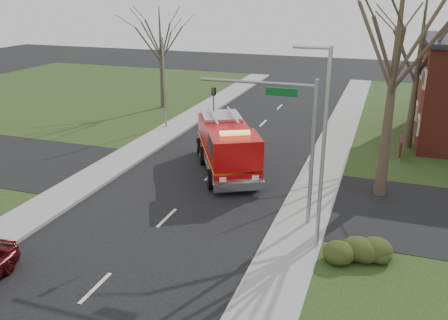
% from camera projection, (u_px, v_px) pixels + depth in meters
% --- Properties ---
extents(ground, '(120.00, 120.00, 0.00)m').
position_uv_depth(ground, '(167.00, 218.00, 22.69)').
color(ground, black).
rests_on(ground, ground).
extents(sidewalk_right, '(2.40, 80.00, 0.15)m').
position_uv_depth(sidewalk_right, '(295.00, 238.00, 20.74)').
color(sidewalk_right, gray).
rests_on(sidewalk_right, ground).
extents(sidewalk_left, '(2.40, 80.00, 0.15)m').
position_uv_depth(sidewalk_left, '(59.00, 199.00, 24.59)').
color(sidewalk_left, gray).
rests_on(sidewalk_left, ground).
extents(health_center_sign, '(0.12, 2.00, 1.40)m').
position_uv_depth(health_center_sign, '(401.00, 146.00, 30.24)').
color(health_center_sign, '#430F17').
rests_on(health_center_sign, ground).
extents(hedge_corner, '(2.80, 2.00, 0.90)m').
position_uv_depth(hedge_corner, '(360.00, 249.00, 18.82)').
color(hedge_corner, '#283413').
rests_on(hedge_corner, lawn_right).
extents(bare_tree_near, '(6.00, 6.00, 12.00)m').
position_uv_depth(bare_tree_near, '(396.00, 54.00, 22.55)').
color(bare_tree_near, '#3C3023').
rests_on(bare_tree_near, ground).
extents(bare_tree_far, '(5.25, 5.25, 10.50)m').
position_uv_depth(bare_tree_far, '(420.00, 53.00, 30.40)').
color(bare_tree_far, '#3C3023').
rests_on(bare_tree_far, ground).
extents(bare_tree_left, '(4.50, 4.50, 9.00)m').
position_uv_depth(bare_tree_left, '(161.00, 47.00, 41.66)').
color(bare_tree_left, '#3C3023').
rests_on(bare_tree_left, ground).
extents(traffic_signal_mast, '(5.29, 0.18, 6.80)m').
position_uv_depth(traffic_signal_mast, '(285.00, 125.00, 20.81)').
color(traffic_signal_mast, gray).
rests_on(traffic_signal_mast, ground).
extents(streetlight_pole, '(1.48, 0.16, 8.40)m').
position_uv_depth(streetlight_pole, '(322.00, 146.00, 18.49)').
color(streetlight_pole, '#B7BABF').
rests_on(streetlight_pole, ground).
extents(utility_pole_far, '(0.14, 0.14, 7.00)m').
position_uv_depth(utility_pole_far, '(164.00, 84.00, 36.04)').
color(utility_pole_far, gray).
rests_on(utility_pole_far, ground).
extents(fire_engine, '(6.07, 8.24, 3.19)m').
position_uv_depth(fire_engine, '(227.00, 148.00, 28.15)').
color(fire_engine, '#B6080A').
rests_on(fire_engine, ground).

